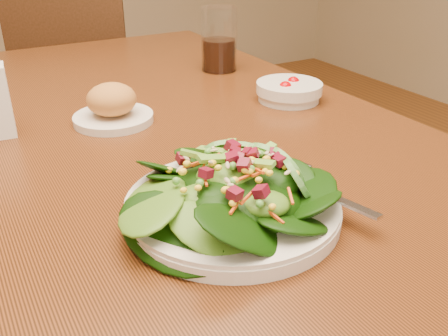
{
  "coord_description": "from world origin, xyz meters",
  "views": [
    {
      "loc": [
        -0.27,
        -0.78,
        1.08
      ],
      "look_at": [
        -0.0,
        -0.32,
        0.81
      ],
      "focal_mm": 40.0,
      "sensor_mm": 36.0,
      "label": 1
    }
  ],
  "objects": [
    {
      "name": "dining_table",
      "position": [
        0.0,
        0.0,
        0.65
      ],
      "size": [
        0.9,
        1.4,
        0.75
      ],
      "color": "brown",
      "rests_on": "ground_plane"
    },
    {
      "name": "tomato_bowl",
      "position": [
        0.32,
        -0.02,
        0.77
      ],
      "size": [
        0.13,
        0.13,
        0.04
      ],
      "color": "silver",
      "rests_on": "dining_table"
    },
    {
      "name": "chair_far",
      "position": [
        0.15,
        1.01,
        0.47
      ],
      "size": [
        0.54,
        0.54,
        0.88
      ],
      "rotation": [
        0.0,
        0.0,
        2.71
      ],
      "color": "#462415",
      "rests_on": "ground_plane"
    },
    {
      "name": "salad_plate",
      "position": [
        0.01,
        -0.34,
        0.78
      ],
      "size": [
        0.27,
        0.26,
        0.08
      ],
      "rotation": [
        0.0,
        0.0,
        0.04
      ],
      "color": "silver",
      "rests_on": "dining_table"
    },
    {
      "name": "drinking_glass",
      "position": [
        0.31,
        0.24,
        0.81
      ],
      "size": [
        0.08,
        0.08,
        0.15
      ],
      "color": "silver",
      "rests_on": "dining_table"
    },
    {
      "name": "bread_plate",
      "position": [
        -0.03,
        0.04,
        0.78
      ],
      "size": [
        0.14,
        0.14,
        0.07
      ],
      "color": "silver",
      "rests_on": "dining_table"
    }
  ]
}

